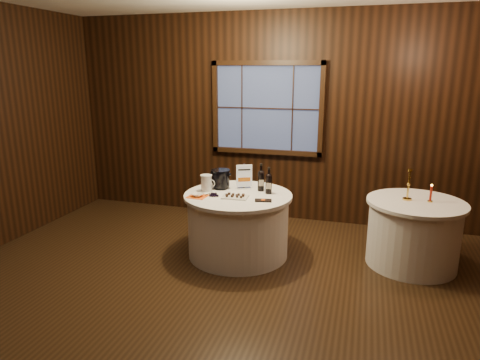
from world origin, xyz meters
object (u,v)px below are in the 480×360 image
(side_table, at_px, (413,233))
(brass_candlestick, at_px, (408,189))
(port_bottle_left, at_px, (261,179))
(port_bottle_right, at_px, (269,182))
(cracker_bowl, at_px, (198,195))
(main_table, at_px, (238,224))
(glass_pitcher, at_px, (206,183))
(ice_bucket, at_px, (221,179))
(sign_stand, at_px, (244,180))
(chocolate_plate, at_px, (235,196))
(red_candle, at_px, (431,195))
(grape_bunch, at_px, (214,195))
(chocolate_box, at_px, (263,200))

(side_table, relative_size, brass_candlestick, 3.01)
(port_bottle_left, distance_m, brass_candlestick, 1.68)
(side_table, distance_m, port_bottle_right, 1.75)
(cracker_bowl, bearing_deg, main_table, 28.96)
(glass_pitcher, bearing_deg, ice_bucket, 58.42)
(side_table, relative_size, sign_stand, 3.43)
(chocolate_plate, distance_m, brass_candlestick, 1.95)
(side_table, xyz_separation_m, red_candle, (0.14, 0.01, 0.46))
(port_bottle_right, height_order, chocolate_plate, port_bottle_right)
(sign_stand, relative_size, glass_pitcher, 1.56)
(grape_bunch, xyz_separation_m, glass_pitcher, (-0.16, 0.19, 0.08))
(chocolate_box, relative_size, glass_pitcher, 0.92)
(ice_bucket, bearing_deg, port_bottle_right, -4.81)
(main_table, relative_size, side_table, 1.19)
(ice_bucket, distance_m, chocolate_plate, 0.45)
(chocolate_box, bearing_deg, port_bottle_left, 95.79)
(glass_pitcher, bearing_deg, red_candle, 11.72)
(grape_bunch, bearing_deg, main_table, 36.47)
(port_bottle_left, bearing_deg, side_table, -15.80)
(sign_stand, xyz_separation_m, cracker_bowl, (-0.42, -0.48, -0.09))
(cracker_bowl, bearing_deg, chocolate_box, 3.34)
(port_bottle_right, relative_size, grape_bunch, 1.78)
(grape_bunch, relative_size, cracker_bowl, 1.31)
(chocolate_plate, bearing_deg, grape_bunch, -174.50)
(port_bottle_right, height_order, red_candle, port_bottle_right)
(main_table, bearing_deg, brass_candlestick, 9.57)
(port_bottle_right, bearing_deg, grape_bunch, -165.88)
(side_table, xyz_separation_m, port_bottle_right, (-1.66, -0.18, 0.52))
(chocolate_box, relative_size, grape_bunch, 1.04)
(main_table, bearing_deg, ice_bucket, 147.37)
(cracker_bowl, bearing_deg, glass_pitcher, 85.15)
(red_candle, bearing_deg, glass_pitcher, -173.31)
(brass_candlestick, bearing_deg, glass_pitcher, -172.28)
(ice_bucket, relative_size, cracker_bowl, 1.74)
(cracker_bowl, distance_m, brass_candlestick, 2.39)
(main_table, xyz_separation_m, brass_candlestick, (1.90, 0.32, 0.51))
(ice_bucket, xyz_separation_m, glass_pitcher, (-0.12, -0.17, -0.02))
(cracker_bowl, relative_size, red_candle, 0.66)
(main_table, bearing_deg, chocolate_plate, -86.15)
(ice_bucket, bearing_deg, grape_bunch, -84.68)
(chocolate_box, xyz_separation_m, glass_pitcher, (-0.75, 0.20, 0.09))
(chocolate_box, height_order, cracker_bowl, cracker_bowl)
(side_table, bearing_deg, chocolate_box, -163.53)
(side_table, relative_size, port_bottle_left, 3.22)
(chocolate_plate, relative_size, glass_pitcher, 1.52)
(sign_stand, bearing_deg, port_bottle_left, -32.37)
(chocolate_plate, relative_size, cracker_bowl, 2.25)
(glass_pitcher, relative_size, red_candle, 0.98)
(main_table, bearing_deg, cracker_bowl, -151.04)
(ice_bucket, distance_m, brass_candlestick, 2.18)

